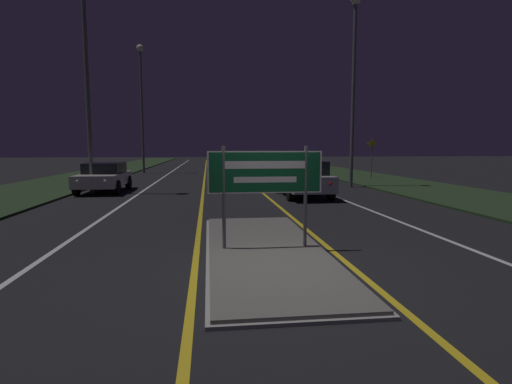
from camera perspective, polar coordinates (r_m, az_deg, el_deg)
ground_plane at (r=6.95m, az=2.64°, el=-10.94°), size 160.00×160.00×0.00m
median_island at (r=8.02m, az=1.29°, el=-8.26°), size 2.33×6.69×0.10m
verge_left at (r=27.91m, az=-24.35°, el=1.66°), size 5.00×100.00×0.08m
verge_right at (r=28.66m, az=14.89°, el=2.12°), size 5.00×100.00×0.08m
centre_line_yellow_left at (r=31.61m, az=-7.30°, el=2.60°), size 0.12×70.00×0.01m
centre_line_yellow_right at (r=31.71m, az=-2.40°, el=2.66°), size 0.12×70.00×0.01m
lane_line_white_left at (r=31.76m, az=-12.45°, el=2.52°), size 0.12×70.00×0.01m
lane_line_white_right at (r=32.05m, az=2.69°, el=2.70°), size 0.12×70.00×0.01m
edge_line_white_left at (r=32.19m, az=-17.77°, el=2.42°), size 0.10×70.00×0.01m
edge_line_white_right at (r=32.68m, az=7.89°, el=2.72°), size 0.10×70.00×0.01m
highway_sign at (r=7.77m, az=1.32°, el=2.25°), size 2.24×0.07×2.00m
streetlight_left_near at (r=19.72m, az=-23.22°, el=19.23°), size 0.58×0.58×9.86m
streetlight_left_far at (r=33.73m, az=-16.06°, el=13.72°), size 0.55×0.55×10.06m
streetlight_right_near at (r=21.70m, az=13.82°, el=16.86°), size 0.51×0.51×9.63m
car_receding_0 at (r=16.88m, az=6.74°, el=2.00°), size 1.84×4.40×1.51m
car_receding_1 at (r=30.39m, az=0.40°, el=3.96°), size 1.95×4.46×1.43m
car_approaching_0 at (r=19.94m, az=-20.86°, el=2.09°), size 1.93×4.14×1.35m
warning_sign at (r=27.47m, az=16.21°, el=5.16°), size 0.60×0.06×2.53m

